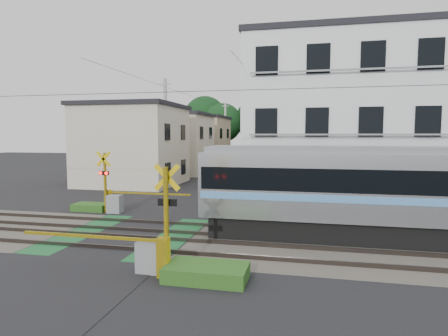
% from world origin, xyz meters
% --- Properties ---
extents(ground, '(120.00, 120.00, 0.00)m').
position_xyz_m(ground, '(0.00, 0.00, 0.00)').
color(ground, black).
extents(track_bed, '(120.00, 120.00, 0.14)m').
position_xyz_m(track_bed, '(0.00, 0.00, 0.04)').
color(track_bed, '#47423A').
rests_on(track_bed, ground).
extents(crossing_signal_near, '(4.74, 0.65, 3.09)m').
position_xyz_m(crossing_signal_near, '(2.59, -3.65, 0.71)').
color(crossing_signal_near, '#E3BB0B').
rests_on(crossing_signal_near, ground).
extents(crossing_signal_far, '(4.74, 0.65, 3.09)m').
position_xyz_m(crossing_signal_far, '(-2.59, 3.65, 0.71)').
color(crossing_signal_far, '#E3BB0B').
rests_on(crossing_signal_far, ground).
extents(apartment_block, '(10.20, 8.36, 9.30)m').
position_xyz_m(apartment_block, '(8.50, 9.49, 4.66)').
color(apartment_block, white).
rests_on(apartment_block, ground).
extents(houses_row, '(22.07, 31.35, 6.80)m').
position_xyz_m(houses_row, '(0.25, 25.92, 3.24)').
color(houses_row, beige).
rests_on(houses_row, ground).
extents(tree_hill, '(40.00, 12.92, 10.68)m').
position_xyz_m(tree_hill, '(-0.27, 49.02, 5.05)').
color(tree_hill, '#113314').
rests_on(tree_hill, ground).
extents(catenary, '(60.00, 5.04, 7.00)m').
position_xyz_m(catenary, '(6.00, 0.03, 3.70)').
color(catenary, '#2D2D33').
rests_on(catenary, ground).
extents(utility_poles, '(7.90, 42.00, 8.00)m').
position_xyz_m(utility_poles, '(-1.05, 23.01, 4.08)').
color(utility_poles, '#A5A5A0').
rests_on(utility_poles, ground).
extents(pedestrian, '(0.68, 0.50, 1.73)m').
position_xyz_m(pedestrian, '(-0.08, 35.72, 0.86)').
color(pedestrian, black).
rests_on(pedestrian, ground).
extents(weed_patches, '(10.25, 8.80, 0.40)m').
position_xyz_m(weed_patches, '(1.76, -0.09, 0.18)').
color(weed_patches, '#2D5E1E').
rests_on(weed_patches, ground).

